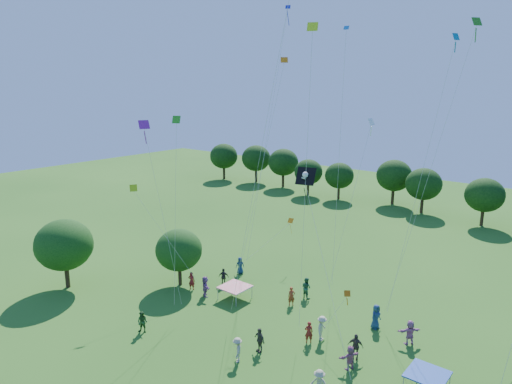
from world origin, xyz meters
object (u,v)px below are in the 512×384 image
(near_tree_north, at_px, (179,250))
(red_high_kite, at_px, (288,8))
(near_tree_west, at_px, (64,245))
(tent_blue, at_px, (427,374))
(tent_red_stripe, at_px, (235,287))
(pirate_kite, at_px, (306,179))

(near_tree_north, bearing_deg, red_high_kite, -13.58)
(near_tree_west, relative_size, near_tree_north, 1.20)
(tent_blue, distance_m, red_high_kite, 22.10)
(near_tree_west, distance_m, red_high_kite, 27.32)
(tent_red_stripe, distance_m, red_high_kite, 22.20)
(near_tree_north, distance_m, pirate_kite, 15.88)
(near_tree_west, bearing_deg, pirate_kite, 14.84)
(pirate_kite, bearing_deg, near_tree_north, 175.71)
(near_tree_north, bearing_deg, pirate_kite, -4.29)
(near_tree_west, relative_size, red_high_kite, 0.25)
(pirate_kite, bearing_deg, tent_blue, 1.72)
(near_tree_north, relative_size, red_high_kite, 0.20)
(tent_blue, bearing_deg, pirate_kite, -178.28)
(tent_blue, relative_size, red_high_kite, 0.09)
(pirate_kite, distance_m, red_high_kite, 10.10)
(near_tree_west, bearing_deg, near_tree_north, 41.96)
(red_high_kite, bearing_deg, tent_blue, 16.59)
(tent_blue, bearing_deg, near_tree_north, 178.01)
(near_tree_north, xyz_separation_m, pirate_kite, (13.54, -1.02, 8.22))
(near_tree_north, bearing_deg, tent_red_stripe, 10.27)
(near_tree_north, bearing_deg, near_tree_west, -138.04)
(near_tree_west, xyz_separation_m, tent_red_stripe, (12.85, 7.54, -2.87))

